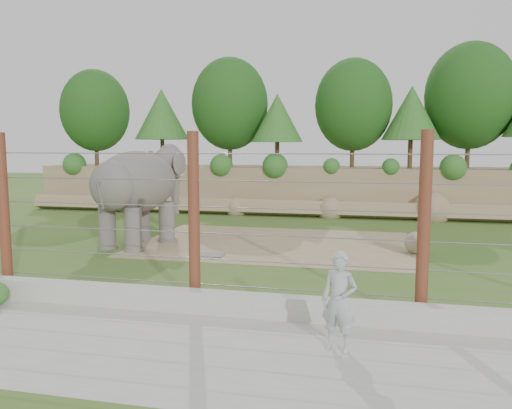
% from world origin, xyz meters
% --- Properties ---
extents(ground, '(90.00, 90.00, 0.00)m').
position_xyz_m(ground, '(0.00, 0.00, 0.00)').
color(ground, '#3C6124').
rests_on(ground, ground).
extents(back_embankment, '(30.00, 5.52, 8.77)m').
position_xyz_m(back_embankment, '(0.59, 12.68, 3.97)').
color(back_embankment, '#8A6E52').
rests_on(back_embankment, ground).
extents(dirt_patch, '(10.00, 7.00, 0.02)m').
position_xyz_m(dirt_patch, '(0.50, 3.00, 0.01)').
color(dirt_patch, '#977E5B').
rests_on(dirt_patch, ground).
extents(drain_grate, '(1.00, 0.60, 0.03)m').
position_xyz_m(drain_grate, '(-1.29, 0.50, 0.04)').
color(drain_grate, '#262628').
rests_on(drain_grate, dirt_patch).
extents(elephant, '(2.95, 4.85, 3.66)m').
position_xyz_m(elephant, '(-4.41, 1.69, 1.83)').
color(elephant, '#645D59').
rests_on(elephant, ground).
extents(stone_ball, '(0.75, 0.75, 0.75)m').
position_xyz_m(stone_ball, '(5.50, 2.30, 0.40)').
color(stone_ball, gray).
rests_on(stone_ball, dirt_patch).
extents(retaining_wall, '(26.00, 0.35, 0.50)m').
position_xyz_m(retaining_wall, '(0.00, -5.00, 0.25)').
color(retaining_wall, '#ACACA1').
rests_on(retaining_wall, ground).
extents(walkway, '(26.00, 4.00, 0.01)m').
position_xyz_m(walkway, '(0.00, -7.00, 0.01)').
color(walkway, '#ACACA1').
rests_on(walkway, ground).
extents(barrier_fence, '(20.26, 0.26, 4.00)m').
position_xyz_m(barrier_fence, '(0.00, -4.50, 2.00)').
color(barrier_fence, '#5D271A').
rests_on(barrier_fence, ground).
extents(zookeeper, '(0.76, 0.61, 1.80)m').
position_xyz_m(zookeeper, '(3.40, -6.40, 0.91)').
color(zookeeper, '#AFB2B9').
rests_on(zookeeper, walkway).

